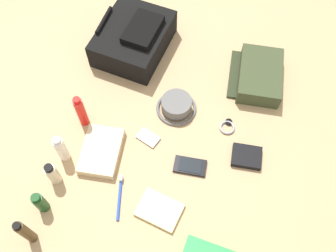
# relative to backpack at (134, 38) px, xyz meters

# --- Properties ---
(ground_plane) EXTENTS (2.64, 2.02, 0.02)m
(ground_plane) POSITION_rel_backpack_xyz_m (-0.35, -0.27, -0.08)
(ground_plane) COLOR tan
(ground_plane) RESTS_ON ground
(backpack) EXTENTS (0.36, 0.29, 0.15)m
(backpack) POSITION_rel_backpack_xyz_m (0.00, 0.00, 0.00)
(backpack) COLOR black
(backpack) RESTS_ON ground_plane
(toiletry_pouch) EXTENTS (0.28, 0.25, 0.08)m
(toiletry_pouch) POSITION_rel_backpack_xyz_m (-0.00, -0.55, -0.03)
(toiletry_pouch) COLOR #384228
(toiletry_pouch) RESTS_ON ground_plane
(bucket_hat) EXTENTS (0.16, 0.16, 0.06)m
(bucket_hat) POSITION_rel_backpack_xyz_m (-0.25, -0.28, -0.04)
(bucket_hat) COLOR slate
(bucket_hat) RESTS_ON ground_plane
(cologne_bottle) EXTENTS (0.03, 0.03, 0.17)m
(cologne_bottle) POSITION_rel_backpack_xyz_m (-0.89, 0.03, 0.02)
(cologne_bottle) COLOR #473319
(cologne_bottle) RESTS_ON ground_plane
(shampoo_bottle) EXTENTS (0.04, 0.04, 0.11)m
(shampoo_bottle) POSITION_rel_backpack_xyz_m (-0.78, 0.05, -0.01)
(shampoo_bottle) COLOR #19471E
(shampoo_bottle) RESTS_ON ground_plane
(lotion_bottle) EXTENTS (0.04, 0.04, 0.12)m
(lotion_bottle) POSITION_rel_backpack_xyz_m (-0.67, 0.05, -0.01)
(lotion_bottle) COLOR beige
(lotion_bottle) RESTS_ON ground_plane
(toothpaste_tube) EXTENTS (0.04, 0.04, 0.14)m
(toothpaste_tube) POSITION_rel_backpack_xyz_m (-0.58, 0.06, 0.00)
(toothpaste_tube) COLOR white
(toothpaste_tube) RESTS_ON ground_plane
(sunscreen_spray) EXTENTS (0.04, 0.04, 0.17)m
(sunscreen_spray) POSITION_rel_backpack_xyz_m (-0.42, 0.05, 0.02)
(sunscreen_spray) COLOR red
(sunscreen_spray) RESTS_ON ground_plane
(cell_phone) EXTENTS (0.08, 0.13, 0.01)m
(cell_phone) POSITION_rel_backpack_xyz_m (-0.47, -0.40, -0.06)
(cell_phone) COLOR black
(cell_phone) RESTS_ON ground_plane
(media_player) EXTENTS (0.07, 0.10, 0.01)m
(media_player) POSITION_rel_backpack_xyz_m (-0.41, -0.21, -0.06)
(media_player) COLOR #B7B7BC
(media_player) RESTS_ON ground_plane
(wristwatch) EXTENTS (0.07, 0.06, 0.01)m
(wristwatch) POSITION_rel_backpack_xyz_m (-0.26, -0.49, -0.06)
(wristwatch) COLOR #99999E
(wristwatch) RESTS_ON ground_plane
(toothbrush) EXTENTS (0.16, 0.06, 0.02)m
(toothbrush) POSITION_rel_backpack_xyz_m (-0.66, -0.19, -0.06)
(toothbrush) COLOR blue
(toothbrush) RESTS_ON ground_plane
(wallet) EXTENTS (0.10, 0.12, 0.02)m
(wallet) POSITION_rel_backpack_xyz_m (-0.37, -0.59, -0.05)
(wallet) COLOR black
(wallet) RESTS_ON ground_plane
(notepad) EXTENTS (0.13, 0.16, 0.02)m
(notepad) POSITION_rel_backpack_xyz_m (-0.66, -0.35, -0.06)
(notepad) COLOR beige
(notepad) RESTS_ON ground_plane
(folded_towel) EXTENTS (0.22, 0.17, 0.04)m
(folded_towel) POSITION_rel_backpack_xyz_m (-0.52, -0.06, -0.05)
(folded_towel) COLOR beige
(folded_towel) RESTS_ON ground_plane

